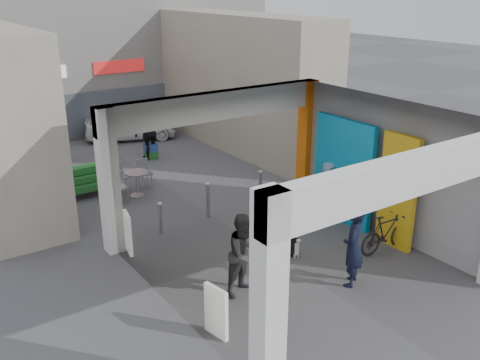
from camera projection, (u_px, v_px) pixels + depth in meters
ground at (265, 249)px, 12.89m from camera, size 90.00×90.00×0.00m
arcade_canopy at (309, 164)px, 11.74m from camera, size 6.40×6.45×6.40m
far_building at (64, 35)px, 22.30m from camera, size 18.00×4.08×8.00m
plaza_bldg_right at (241, 82)px, 20.21m from camera, size 2.00×9.00×5.00m
bollard_left at (160, 219)px, 13.56m from camera, size 0.09×0.09×0.82m
bollard_center at (208, 201)px, 14.48m from camera, size 0.09×0.09×0.97m
bollard_right at (260, 187)px, 15.45m from camera, size 0.09×0.09×0.96m
advert_board_near at (216, 311)px, 9.57m from camera, size 0.18×0.56×1.00m
advert_board_far at (128, 233)px, 12.58m from camera, size 0.20×0.55×1.00m
cafe_set at (130, 184)px, 16.18m from camera, size 1.49×1.20×0.90m
produce_stand at (88, 184)px, 16.05m from camera, size 1.33×0.72×0.88m
crate_stack at (151, 151)px, 19.44m from camera, size 0.49×0.40×0.56m
border_collie at (293, 246)px, 12.49m from camera, size 0.22×0.44×0.61m
man_with_dog at (353, 247)px, 11.11m from camera, size 0.77×0.71×1.76m
man_back_turned at (244, 254)px, 10.84m from camera, size 0.98×0.84×1.74m
man_elderly at (328, 189)px, 14.48m from camera, size 0.80×0.57×1.55m
man_crates at (150, 133)px, 19.12m from camera, size 1.21×0.59×1.99m
bicycle_front at (317, 199)px, 14.49m from camera, size 2.12×1.34×1.05m
bicycle_rear at (386, 233)px, 12.63m from camera, size 1.61×0.52×0.95m
white_van at (131, 124)px, 21.76m from camera, size 3.92×2.66×1.24m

